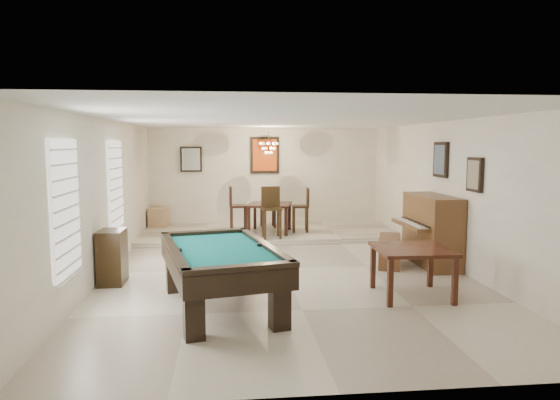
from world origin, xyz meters
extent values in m
cube|color=beige|center=(0.00, 0.00, -0.01)|extent=(6.00, 9.00, 0.02)
cube|color=silver|center=(0.00, 4.50, 1.30)|extent=(6.00, 0.04, 2.60)
cube|color=silver|center=(0.00, -4.50, 1.30)|extent=(6.00, 0.04, 2.60)
cube|color=silver|center=(-3.00, 0.00, 1.30)|extent=(0.04, 9.00, 2.60)
cube|color=silver|center=(3.00, 0.00, 1.30)|extent=(0.04, 9.00, 2.60)
cube|color=white|center=(0.00, 0.00, 2.60)|extent=(6.00, 9.00, 0.04)
cube|color=beige|center=(0.00, 3.25, 0.06)|extent=(6.00, 2.50, 0.12)
cube|color=white|center=(-2.97, -2.20, 1.40)|extent=(0.06, 1.00, 1.70)
cube|color=white|center=(-2.97, 0.60, 1.40)|extent=(0.06, 1.00, 1.70)
cube|color=brown|center=(1.93, 0.02, 0.26)|extent=(0.66, 1.02, 0.53)
cube|color=black|center=(-2.78, -0.68, 0.43)|extent=(0.38, 0.57, 0.85)
cube|color=tan|center=(-2.72, 4.14, 0.35)|extent=(0.48, 0.57, 0.47)
cube|color=#D84C14|center=(0.00, 4.46, 1.90)|extent=(0.75, 0.06, 0.95)
cube|color=white|center=(-1.90, 4.46, 1.80)|extent=(0.55, 0.06, 0.65)
cube|color=slate|center=(2.96, 0.30, 1.90)|extent=(0.06, 0.55, 0.65)
cube|color=gray|center=(2.96, -1.00, 1.70)|extent=(0.06, 0.45, 0.55)
camera|label=1|loc=(-0.96, -8.57, 2.18)|focal=32.00mm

